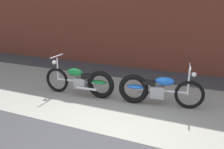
% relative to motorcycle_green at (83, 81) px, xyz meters
% --- Properties ---
extents(ground_plane, '(80.00, 80.00, 0.00)m').
position_rel_motorcycle_green_xyz_m(ground_plane, '(1.57, -1.61, -0.40)').
color(ground_plane, '#38383A').
extents(sidewalk_slab, '(36.00, 3.50, 0.01)m').
position_rel_motorcycle_green_xyz_m(sidewalk_slab, '(1.57, 0.14, -0.40)').
color(sidewalk_slab, gray).
rests_on(sidewalk_slab, ground).
extents(motorcycle_green, '(2.01, 0.58, 1.03)m').
position_rel_motorcycle_green_xyz_m(motorcycle_green, '(0.00, 0.00, 0.00)').
color(motorcycle_green, black).
rests_on(motorcycle_green, ground).
extents(motorcycle_blue, '(1.99, 0.63, 1.03)m').
position_rel_motorcycle_green_xyz_m(motorcycle_blue, '(1.85, 0.16, 0.00)').
color(motorcycle_blue, black).
rests_on(motorcycle_blue, ground).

